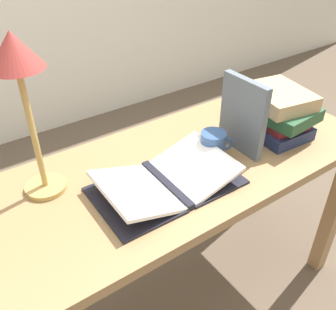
% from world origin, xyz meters
% --- Properties ---
extents(ground_plane, '(12.00, 12.00, 0.00)m').
position_xyz_m(ground_plane, '(0.00, 0.00, 0.00)').
color(ground_plane, brown).
extents(reading_desk, '(1.49, 0.60, 0.76)m').
position_xyz_m(reading_desk, '(0.00, 0.00, 0.65)').
color(reading_desk, '#937047').
rests_on(reading_desk, ground_plane).
extents(open_book, '(0.47, 0.28, 0.07)m').
position_xyz_m(open_book, '(-0.10, -0.08, 0.79)').
color(open_book, black).
rests_on(open_book, reading_desk).
extents(book_stack_tall, '(0.23, 0.30, 0.18)m').
position_xyz_m(book_stack_tall, '(0.43, -0.04, 0.85)').
color(book_stack_tall, '#1E284C').
rests_on(book_stack_tall, reading_desk).
extents(book_standing_upright, '(0.03, 0.20, 0.27)m').
position_xyz_m(book_standing_upright, '(0.25, -0.05, 0.90)').
color(book_standing_upright, slate).
rests_on(book_standing_upright, reading_desk).
extents(reading_lamp, '(0.14, 0.14, 0.50)m').
position_xyz_m(reading_lamp, '(-0.41, 0.13, 1.15)').
color(reading_lamp, tan).
rests_on(reading_lamp, reading_desk).
extents(coffee_mug, '(0.12, 0.09, 0.10)m').
position_xyz_m(coffee_mug, '(0.13, -0.03, 0.81)').
color(coffee_mug, '#335184').
rests_on(coffee_mug, reading_desk).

